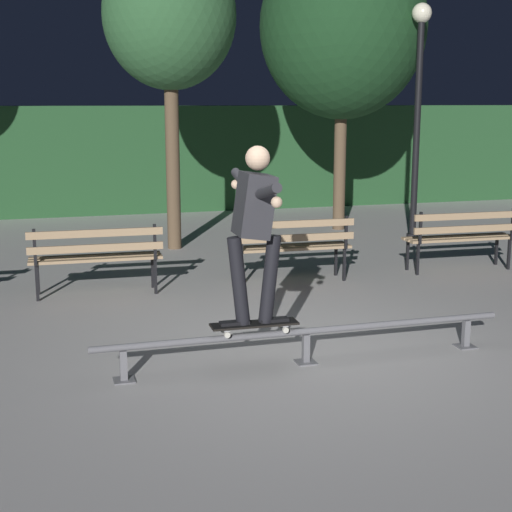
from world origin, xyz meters
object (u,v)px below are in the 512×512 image
Objects in this scene: skateboarder at (255,220)px; tree_far_right at (343,27)px; tree_behind_benches at (170,17)px; park_bench_left_center at (96,253)px; park_bench_right_center at (292,242)px; skateboard at (254,325)px; grind_rail at (306,336)px; lamp_post_right at (418,93)px; park_bench_rightmost at (462,233)px.

tree_far_right is (3.54, 6.74, 2.30)m from skateboarder.
tree_far_right reaches higher than tree_behind_benches.
park_bench_right_center is at bearing 0.00° from park_bench_left_center.
skateboard is at bearing 179.35° from skateboarder.
grind_rail is 2.48× the size of skateboarder.
tree_far_right reaches higher than skateboarder.
park_bench_right_center is (1.35, 2.97, 0.13)m from skateboard.
park_bench_right_center reaches higher than skateboard.
park_bench_right_center is 0.41× the size of lamp_post_right.
park_bench_left_center reaches higher than skateboard.
tree_far_right is (3.54, 6.74, 3.23)m from skateboard.
park_bench_left_center is 0.31× the size of tree_far_right.
tree_far_right is (2.19, 3.77, 3.10)m from park_bench_right_center.
tree_behind_benches reaches higher than grind_rail.
grind_rail is at bearing -106.18° from park_bench_right_center.
grind_rail is at bearing -138.61° from park_bench_rightmost.
park_bench_left_center is 4.35m from tree_behind_benches.
park_bench_left_center is 0.34× the size of tree_behind_benches.
park_bench_rightmost reaches higher than skateboard.
park_bench_left_center is 0.41× the size of lamp_post_right.
skateboard is 0.49× the size of park_bench_left_center.
skateboard is 0.49× the size of park_bench_rightmost.
park_bench_right_center is 5.35m from tree_far_right.
skateboarder is 0.97× the size of park_bench_right_center.
park_bench_right_center is at bearing 73.82° from grind_rail.
tree_far_right reaches higher than park_bench_rightmost.
lamp_post_right is (0.77, -1.45, -1.15)m from tree_far_right.
park_bench_rightmost is (2.51, 0.00, 0.00)m from park_bench_right_center.
skateboard is 0.20× the size of lamp_post_right.
lamp_post_right is at bearing -6.07° from tree_behind_benches.
grind_rail is at bearing -114.37° from tree_far_right.
park_bench_rightmost is at bearing -101.06° from lamp_post_right.
tree_behind_benches reaches higher than park_bench_right_center.
skateboarder is 0.40× the size of lamp_post_right.
tree_far_right is at bearing 38.72° from park_bench_left_center.
skateboarder is at bearing -114.38° from park_bench_right_center.
skateboard is 3.19m from park_bench_left_center.
skateboard is 4.87m from park_bench_rightmost.
park_bench_left_center is 6.77m from tree_far_right.
skateboarder is at bearing -0.65° from skateboard.
skateboard is 0.50× the size of skateboarder.
grind_rail is 6.63m from tree_behind_benches.
skateboarder reaches higher than park_bench_rightmost.
skateboarder is 3.29m from park_bench_left_center.
skateboarder is 3.36m from park_bench_right_center.
tree_behind_benches is at bearing 173.93° from lamp_post_right.
tree_behind_benches is (-1.08, 2.75, 3.06)m from park_bench_right_center.
tree_far_right is (4.70, 3.77, 3.10)m from park_bench_left_center.
skateboarder reaches higher than skateboard.
grind_rail is at bearing -87.81° from tree_behind_benches.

